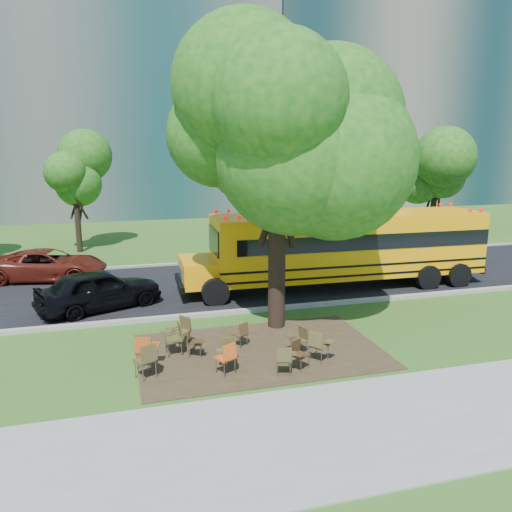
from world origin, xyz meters
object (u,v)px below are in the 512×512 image
object	(u,v)px
school_bus	(346,245)
chair_5	(298,352)
chair_2	(227,355)
chair_3	(228,349)
main_tree	(278,142)
chair_0	(147,357)
chair_1	(145,348)
chair_10	(193,340)
chair_8	(175,335)
chair_11	(242,332)
chair_4	(285,357)
chair_7	(319,343)
black_car	(100,289)
bg_car_red	(48,265)
chair_9	(182,328)
chair_6	(300,337)

from	to	relation	value
school_bus	chair_5	bearing A→B (deg)	-122.27
chair_2	chair_3	size ratio (longest dim) A/B	1.12
main_tree	chair_3	bearing A→B (deg)	-130.55
chair_2	chair_0	bearing A→B (deg)	145.35
main_tree	chair_1	bearing A→B (deg)	-153.90
chair_5	chair_10	world-z (taller)	chair_10
chair_1	chair_8	size ratio (longest dim) A/B	0.97
chair_3	chair_11	size ratio (longest dim) A/B	1.03
chair_4	chair_7	world-z (taller)	chair_7
school_bus	black_car	distance (m)	10.11
main_tree	chair_1	world-z (taller)	main_tree
main_tree	bg_car_red	bearing A→B (deg)	133.46
chair_1	chair_9	bearing A→B (deg)	65.68
bg_car_red	black_car	bearing A→B (deg)	-143.79
chair_6	chair_10	size ratio (longest dim) A/B	0.96
chair_8	chair_9	world-z (taller)	chair_8
chair_3	chair_4	bearing A→B (deg)	156.20
chair_3	chair_5	distance (m)	1.90
chair_10	chair_2	bearing A→B (deg)	41.99
chair_3	chair_9	distance (m)	2.03
school_bus	chair_11	distance (m)	8.04
chair_3	chair_9	xyz separation A→B (m)	(-1.02, 1.75, 0.07)
chair_5	black_car	xyz separation A→B (m)	(-5.24, 6.77, 0.25)
chair_10	bg_car_red	bearing A→B (deg)	-138.94
chair_0	chair_7	distance (m)	4.62
chair_1	black_car	distance (m)	5.77
chair_1	bg_car_red	distance (m)	11.21
chair_2	chair_8	size ratio (longest dim) A/B	0.92
main_tree	chair_4	size ratio (longest dim) A/B	11.58
chair_3	chair_6	bearing A→B (deg)	-159.80
chair_4	chair_5	distance (m)	0.53
chair_8	chair_7	bearing A→B (deg)	-117.19
school_bus	bg_car_red	xyz separation A→B (m)	(-12.38, 4.53, -1.12)
chair_1	black_car	bearing A→B (deg)	119.77
chair_4	black_car	world-z (taller)	black_car
chair_5	chair_8	xyz separation A→B (m)	(-3.05, 1.88, 0.09)
chair_2	chair_11	bearing A→B (deg)	39.52
chair_1	chair_10	bearing A→B (deg)	33.58
chair_3	chair_4	world-z (taller)	chair_4
chair_0	chair_6	distance (m)	4.35
chair_5	black_car	bearing A→B (deg)	-82.40
chair_6	chair_2	bearing A→B (deg)	89.45
chair_0	chair_2	xyz separation A→B (m)	(2.03, -0.33, -0.04)
chair_7	chair_11	distance (m)	2.44
chair_6	black_car	xyz separation A→B (m)	(-5.64, 5.78, 0.26)
chair_0	chair_4	bearing A→B (deg)	-40.07
school_bus	chair_9	xyz separation A→B (m)	(-7.59, -4.75, -1.25)
chair_6	chair_8	size ratio (longest dim) A/B	0.83
chair_0	chair_10	size ratio (longest dim) A/B	1.15
chair_1	chair_8	bearing A→B (deg)	56.22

